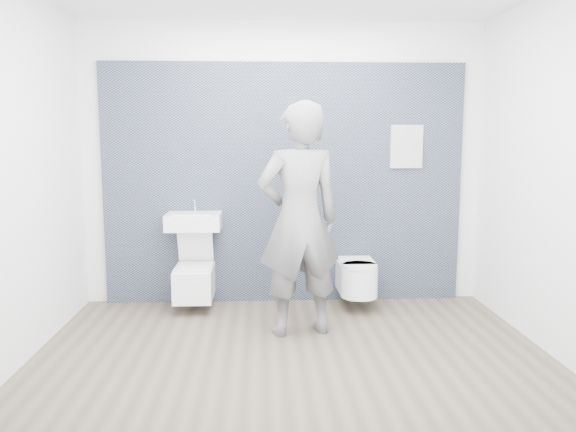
{
  "coord_description": "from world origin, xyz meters",
  "views": [
    {
      "loc": [
        -0.23,
        -4.17,
        1.68
      ],
      "look_at": [
        0.0,
        0.6,
        1.0
      ],
      "focal_mm": 35.0,
      "sensor_mm": 36.0,
      "label": 1
    }
  ],
  "objects_px": {
    "visitor": "(299,220)",
    "toilet_square": "(194,280)",
    "toilet_rounded": "(357,278)",
    "washbasin": "(194,221)"
  },
  "relations": [
    {
      "from": "toilet_square",
      "to": "visitor",
      "type": "distance_m",
      "value": 1.38
    },
    {
      "from": "visitor",
      "to": "toilet_square",
      "type": "bearing_deg",
      "value": -49.22
    },
    {
      "from": "toilet_square",
      "to": "toilet_rounded",
      "type": "height_order",
      "value": "toilet_square"
    },
    {
      "from": "washbasin",
      "to": "toilet_square",
      "type": "distance_m",
      "value": 0.58
    },
    {
      "from": "toilet_square",
      "to": "toilet_rounded",
      "type": "bearing_deg",
      "value": -1.48
    },
    {
      "from": "washbasin",
      "to": "visitor",
      "type": "relative_size",
      "value": 0.27
    },
    {
      "from": "toilet_rounded",
      "to": "toilet_square",
      "type": "bearing_deg",
      "value": 178.52
    },
    {
      "from": "toilet_rounded",
      "to": "visitor",
      "type": "bearing_deg",
      "value": -132.94
    },
    {
      "from": "toilet_square",
      "to": "toilet_rounded",
      "type": "relative_size",
      "value": 1.16
    },
    {
      "from": "toilet_rounded",
      "to": "visitor",
      "type": "height_order",
      "value": "visitor"
    }
  ]
}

